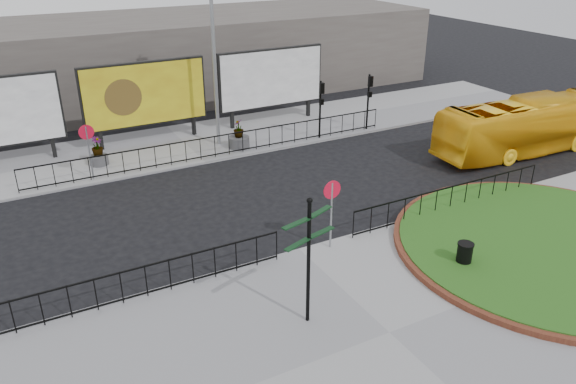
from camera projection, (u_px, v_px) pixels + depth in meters
ground at (299, 252)px, 19.15m from camera, size 90.00×90.00×0.00m
pavement_near at (389, 334)px, 15.14m from camera, size 30.00×10.00×0.12m
pavement_far at (184, 144)px, 28.71m from camera, size 44.00×6.00×0.12m
brick_edge at (548, 246)px, 19.09m from camera, size 10.40×10.40×0.18m
grass_lawn at (548, 245)px, 19.08m from camera, size 10.00×10.00×0.22m
railing_near_left at (122, 288)px, 16.06m from camera, size 10.00×0.10×1.10m
railing_near_right at (451, 198)px, 21.42m from camera, size 9.00×0.10×1.10m
railing_far at (222, 145)px, 26.73m from camera, size 18.00×0.10×1.10m
speed_sign_far at (88, 140)px, 23.71m from camera, size 0.64×0.07×2.47m
speed_sign_near at (332, 200)px, 18.46m from camera, size 0.64×0.07×2.47m
billboard_mid at (145, 94)px, 27.77m from camera, size 6.20×0.31×4.10m
billboard_right at (271, 78)px, 30.77m from camera, size 6.20×0.31×4.10m
lamp_post at (214, 50)px, 26.55m from camera, size 0.74×0.18×9.23m
signal_pole_a at (321, 101)px, 28.51m from camera, size 0.22×0.26×3.00m
signal_pole_b at (369, 94)px, 29.80m from camera, size 0.22×0.26×3.00m
building_backdrop at (130, 60)px, 35.67m from camera, size 40.00×10.00×5.00m
fingerpost_sign at (309, 249)px, 14.64m from camera, size 1.75×0.78×3.77m
litter_bin at (464, 255)px, 17.88m from camera, size 0.52×0.52×0.87m
bus at (526, 126)px, 27.18m from camera, size 9.79×2.82×2.69m
planter_a at (98, 154)px, 25.77m from camera, size 0.85×0.85×1.35m
planter_c at (239, 138)px, 27.87m from camera, size 1.04×1.04×1.45m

